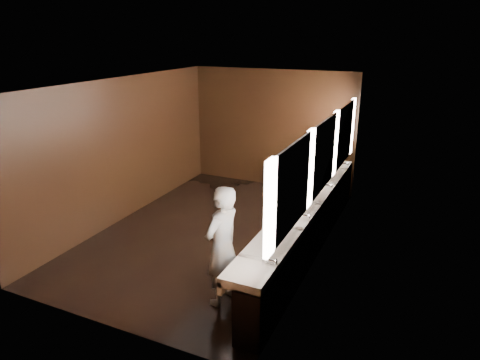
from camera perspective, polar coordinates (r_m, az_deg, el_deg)
name	(u,v)px	position (r m, az deg, el deg)	size (l,w,h in m)	color
floor	(215,232)	(8.19, -3.34, -6.95)	(6.00, 6.00, 0.00)	black
ceiling	(212,82)	(7.41, -3.76, 12.91)	(4.00, 6.00, 0.02)	#2D2D2B
wall_back	(272,129)	(10.34, 4.28, 6.81)	(4.00, 0.02, 2.80)	black
wall_front	(96,227)	(5.39, -18.64, -6.00)	(4.00, 0.02, 2.80)	black
wall_left	(124,150)	(8.77, -15.20, 3.94)	(0.02, 6.00, 2.80)	black
wall_right	(324,176)	(7.01, 11.08, 0.49)	(0.02, 6.00, 2.80)	black
sink_counter	(308,225)	(7.39, 9.07, -5.95)	(0.55, 5.40, 1.01)	black
mirror_band	(324,155)	(6.91, 11.10, 3.27)	(0.06, 5.03, 1.15)	white
person	(222,246)	(5.85, -2.40, -8.79)	(0.63, 0.41, 1.72)	#99BEE4
trash_bin	(277,260)	(6.76, 4.97, -10.57)	(0.33, 0.33, 0.51)	black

